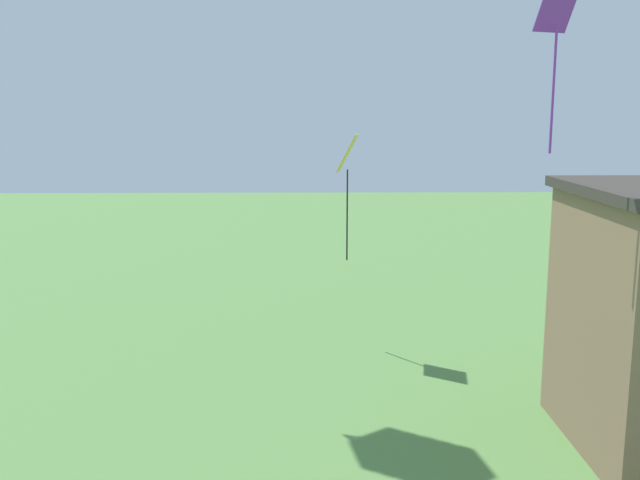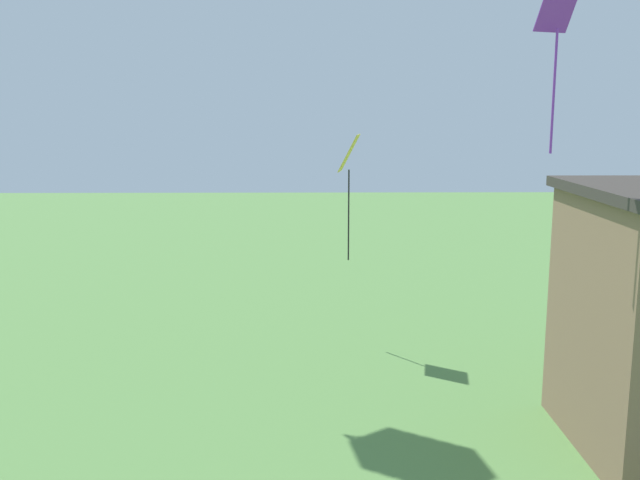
{
  "view_description": "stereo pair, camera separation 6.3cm",
  "coord_description": "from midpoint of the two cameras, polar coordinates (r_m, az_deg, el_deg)",
  "views": [
    {
      "loc": [
        -0.24,
        -5.67,
        7.46
      ],
      "look_at": [
        0.0,
        7.31,
        5.1
      ],
      "focal_mm": 40.0,
      "sensor_mm": 36.0,
      "label": 1
    },
    {
      "loc": [
        -0.17,
        -5.67,
        7.46
      ],
      "look_at": [
        0.0,
        7.31,
        5.1
      ],
      "focal_mm": 40.0,
      "sensor_mm": 36.0,
      "label": 2
    }
  ],
  "objects": [
    {
      "name": "kite_yellow_diamond",
      "position": [
        22.84,
        2.13,
        5.83
      ],
      "size": [
        0.77,
        1.04,
        4.07
      ],
      "color": "yellow"
    },
    {
      "name": "kite_purple_streamer",
      "position": [
        14.94,
        18.3,
        15.83
      ],
      "size": [
        0.91,
        0.74,
        3.32
      ],
      "color": "purple"
    }
  ]
}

